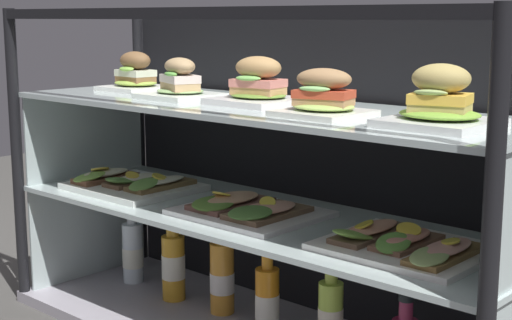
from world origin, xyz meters
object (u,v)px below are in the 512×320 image
at_px(open_sandwich_tray_center, 405,244).
at_px(juice_bottle_front_fourth, 173,264).
at_px(plated_roll_sandwich_left_of_center, 258,87).
at_px(plated_roll_sandwich_far_right, 440,105).
at_px(plated_roll_sandwich_far_left, 180,83).
at_px(open_sandwich_tray_near_left_corner, 247,209).
at_px(plated_roll_sandwich_right_of_center, 324,98).
at_px(open_sandwich_tray_far_right, 132,183).
at_px(juice_bottle_front_second, 133,252).
at_px(juice_bottle_front_left_end, 267,301).
at_px(plated_roll_sandwich_near_left_corner, 135,76).
at_px(juice_bottle_back_center, 330,318).
at_px(juice_bottle_back_left, 222,276).

height_order(open_sandwich_tray_center, juice_bottle_front_fourth, open_sandwich_tray_center).
relative_size(plated_roll_sandwich_left_of_center, plated_roll_sandwich_far_right, 1.00).
height_order(plated_roll_sandwich_far_left, open_sandwich_tray_near_left_corner, plated_roll_sandwich_far_left).
relative_size(plated_roll_sandwich_right_of_center, juice_bottle_front_fourth, 0.72).
relative_size(open_sandwich_tray_far_right, juice_bottle_front_second, 1.48).
bearing_deg(plated_roll_sandwich_right_of_center, juice_bottle_front_left_end, 161.26).
height_order(plated_roll_sandwich_near_left_corner, juice_bottle_front_left_end, plated_roll_sandwich_near_left_corner).
relative_size(plated_roll_sandwich_far_right, juice_bottle_front_second, 0.87).
bearing_deg(plated_roll_sandwich_right_of_center, juice_bottle_back_center, 111.39).
relative_size(plated_roll_sandwich_far_left, juice_bottle_front_fourth, 0.74).
bearing_deg(juice_bottle_front_second, juice_bottle_front_fourth, -4.81).
xyz_separation_m(juice_bottle_front_second, juice_bottle_back_left, (0.38, 0.00, 0.01)).
height_order(plated_roll_sandwich_right_of_center, juice_bottle_front_second, plated_roll_sandwich_right_of_center).
xyz_separation_m(juice_bottle_front_second, juice_bottle_front_fourth, (0.21, -0.02, 0.01)).
bearing_deg(juice_bottle_front_second, juice_bottle_front_left_end, -2.68).
bearing_deg(open_sandwich_tray_far_right, plated_roll_sandwich_near_left_corner, 131.82).
relative_size(plated_roll_sandwich_far_left, open_sandwich_tray_far_right, 0.54).
height_order(plated_roll_sandwich_right_of_center, juice_bottle_back_center, plated_roll_sandwich_right_of_center).
bearing_deg(juice_bottle_front_left_end, open_sandwich_tray_far_right, -173.12).
bearing_deg(open_sandwich_tray_near_left_corner, open_sandwich_tray_center, 0.23).
height_order(open_sandwich_tray_near_left_corner, juice_bottle_front_fourth, open_sandwich_tray_near_left_corner).
bearing_deg(plated_roll_sandwich_left_of_center, plated_roll_sandwich_right_of_center, -16.50).
height_order(plated_roll_sandwich_left_of_center, juice_bottle_front_left_end, plated_roll_sandwich_left_of_center).
distance_m(juice_bottle_back_left, juice_bottle_back_center, 0.39).
xyz_separation_m(plated_roll_sandwich_near_left_corner, open_sandwich_tray_far_right, (0.08, -0.09, -0.30)).
height_order(plated_roll_sandwich_far_left, juice_bottle_back_left, plated_roll_sandwich_far_left).
xyz_separation_m(plated_roll_sandwich_near_left_corner, plated_roll_sandwich_left_of_center, (0.51, -0.03, 0.00)).
xyz_separation_m(plated_roll_sandwich_far_left, open_sandwich_tray_near_left_corner, (0.25, -0.02, -0.30)).
distance_m(plated_roll_sandwich_near_left_corner, juice_bottle_front_fourth, 0.56).
bearing_deg(juice_bottle_back_center, juice_bottle_front_left_end, -178.02).
bearing_deg(juice_bottle_back_center, juice_bottle_front_second, 178.50).
bearing_deg(juice_bottle_back_left, open_sandwich_tray_center, -7.24).
bearing_deg(open_sandwich_tray_near_left_corner, juice_bottle_back_left, 154.44).
distance_m(plated_roll_sandwich_left_of_center, open_sandwich_tray_center, 0.55).
distance_m(plated_roll_sandwich_right_of_center, juice_bottle_front_second, 0.97).
bearing_deg(plated_roll_sandwich_left_of_center, juice_bottle_front_left_end, 1.23).
bearing_deg(open_sandwich_tray_far_right, plated_roll_sandwich_left_of_center, 7.28).
distance_m(open_sandwich_tray_near_left_corner, open_sandwich_tray_center, 0.45).
relative_size(open_sandwich_tray_near_left_corner, open_sandwich_tray_center, 1.00).
bearing_deg(open_sandwich_tray_center, juice_bottle_back_center, 166.62).
bearing_deg(plated_roll_sandwich_left_of_center, juice_bottle_front_second, 177.09).
distance_m(plated_roll_sandwich_left_of_center, juice_bottle_front_left_end, 0.55).
bearing_deg(plated_roll_sandwich_right_of_center, open_sandwich_tray_center, 8.71).
xyz_separation_m(plated_roll_sandwich_far_right, open_sandwich_tray_near_left_corner, (-0.52, 0.01, -0.30)).
relative_size(open_sandwich_tray_far_right, juice_bottle_back_center, 1.48).
bearing_deg(juice_bottle_back_left, plated_roll_sandwich_far_right, -7.63).
bearing_deg(juice_bottle_back_center, plated_roll_sandwich_right_of_center, -68.61).
distance_m(plated_roll_sandwich_near_left_corner, juice_bottle_front_left_end, 0.77).
height_order(open_sandwich_tray_center, juice_bottle_front_second, open_sandwich_tray_center).
bearing_deg(juice_bottle_back_left, open_sandwich_tray_far_right, -162.31).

